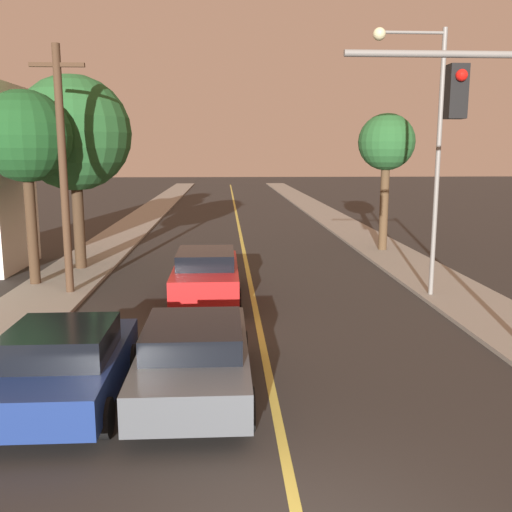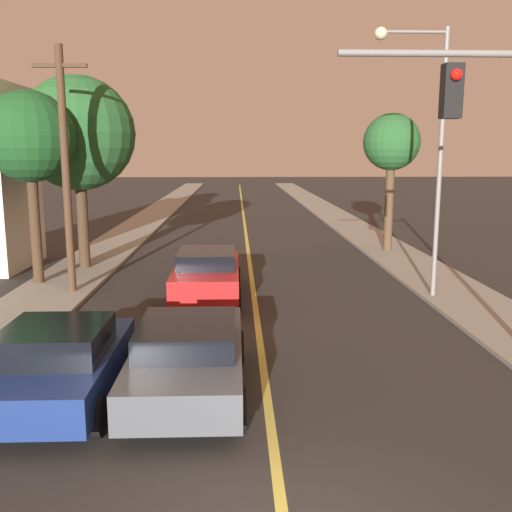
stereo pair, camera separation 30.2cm
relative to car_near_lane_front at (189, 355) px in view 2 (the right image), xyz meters
name	(u,v)px [view 2 (the right image)]	position (x,y,z in m)	size (l,w,h in m)	color
road_surface	(243,214)	(1.42, 31.57, -0.75)	(10.17, 80.00, 0.01)	#2D2B28
sidewalk_left	(156,213)	(-4.91, 31.57, -0.70)	(2.50, 80.00, 0.12)	gray
sidewalk_right	(329,213)	(7.76, 31.57, -0.70)	(2.50, 80.00, 0.12)	gray
car_near_lane_front	(189,355)	(0.00, 0.00, 0.00)	(2.05, 4.70, 1.41)	#474C51
car_near_lane_second	(207,273)	(0.00, 6.99, 0.04)	(2.02, 4.86, 1.52)	red
car_outer_lane_front	(59,363)	(-2.24, -0.33, 0.00)	(2.04, 4.05, 1.47)	navy
streetlamp_right	(426,129)	(6.38, 6.73, 4.31)	(2.13, 0.36, 7.76)	slate
utility_pole_left	(65,167)	(-4.26, 7.66, 3.22)	(1.60, 0.24, 7.39)	#422D1E
tree_left_near	(78,134)	(-4.85, 11.46, 4.30)	(4.14, 4.14, 7.03)	#3D2B1C
tree_left_far	(29,138)	(-5.71, 8.89, 4.09)	(2.91, 2.91, 6.24)	#3D2B1C
tree_right_near	(392,144)	(7.62, 14.88, 3.99)	(2.45, 2.45, 5.95)	#4C3823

